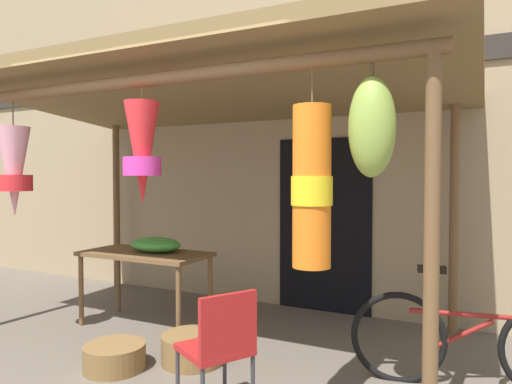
{
  "coord_description": "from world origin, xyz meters",
  "views": [
    {
      "loc": [
        2.32,
        -2.62,
        1.57
      ],
      "look_at": [
        0.25,
        1.55,
        1.41
      ],
      "focal_mm": 32.56,
      "sensor_mm": 36.0,
      "label": 1
    }
  ],
  "objects_px": {
    "flower_heap_on_table": "(156,245)",
    "parked_bicycle": "(472,342)",
    "display_table": "(145,260)",
    "wicker_basket_by_table": "(193,348)",
    "folding_chair": "(220,343)",
    "wicker_basket_spare": "(115,357)"
  },
  "relations": [
    {
      "from": "flower_heap_on_table",
      "to": "wicker_basket_by_table",
      "type": "distance_m",
      "value": 1.3
    },
    {
      "from": "wicker_basket_spare",
      "to": "parked_bicycle",
      "type": "relative_size",
      "value": 0.29
    },
    {
      "from": "flower_heap_on_table",
      "to": "wicker_basket_by_table",
      "type": "bearing_deg",
      "value": -35.58
    },
    {
      "from": "folding_chair",
      "to": "wicker_basket_by_table",
      "type": "height_order",
      "value": "folding_chair"
    },
    {
      "from": "folding_chair",
      "to": "wicker_basket_spare",
      "type": "distance_m",
      "value": 1.28
    },
    {
      "from": "display_table",
      "to": "wicker_basket_by_table",
      "type": "distance_m",
      "value": 1.27
    },
    {
      "from": "wicker_basket_spare",
      "to": "parked_bicycle",
      "type": "bearing_deg",
      "value": 19.02
    },
    {
      "from": "parked_bicycle",
      "to": "wicker_basket_by_table",
      "type": "bearing_deg",
      "value": -166.56
    },
    {
      "from": "wicker_basket_by_table",
      "to": "wicker_basket_spare",
      "type": "relative_size",
      "value": 1.06
    },
    {
      "from": "display_table",
      "to": "wicker_basket_by_table",
      "type": "bearing_deg",
      "value": -30.24
    },
    {
      "from": "folding_chair",
      "to": "display_table",
      "type": "bearing_deg",
      "value": 142.77
    },
    {
      "from": "wicker_basket_by_table",
      "to": "display_table",
      "type": "bearing_deg",
      "value": 149.76
    },
    {
      "from": "wicker_basket_spare",
      "to": "wicker_basket_by_table",
      "type": "bearing_deg",
      "value": 38.66
    },
    {
      "from": "folding_chair",
      "to": "parked_bicycle",
      "type": "height_order",
      "value": "parked_bicycle"
    },
    {
      "from": "display_table",
      "to": "flower_heap_on_table",
      "type": "distance_m",
      "value": 0.2
    },
    {
      "from": "flower_heap_on_table",
      "to": "parked_bicycle",
      "type": "xyz_separation_m",
      "value": [
        2.99,
        -0.12,
        -0.5
      ]
    },
    {
      "from": "display_table",
      "to": "parked_bicycle",
      "type": "distance_m",
      "value": 3.11
    },
    {
      "from": "display_table",
      "to": "parked_bicycle",
      "type": "height_order",
      "value": "parked_bicycle"
    },
    {
      "from": "wicker_basket_by_table",
      "to": "wicker_basket_spare",
      "type": "bearing_deg",
      "value": -141.34
    },
    {
      "from": "wicker_basket_spare",
      "to": "parked_bicycle",
      "type": "xyz_separation_m",
      "value": [
        2.6,
        0.9,
        0.25
      ]
    },
    {
      "from": "flower_heap_on_table",
      "to": "folding_chair",
      "type": "bearing_deg",
      "value": -40.21
    },
    {
      "from": "wicker_basket_by_table",
      "to": "parked_bicycle",
      "type": "xyz_separation_m",
      "value": [
        2.11,
        0.5,
        0.23
      ]
    }
  ]
}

